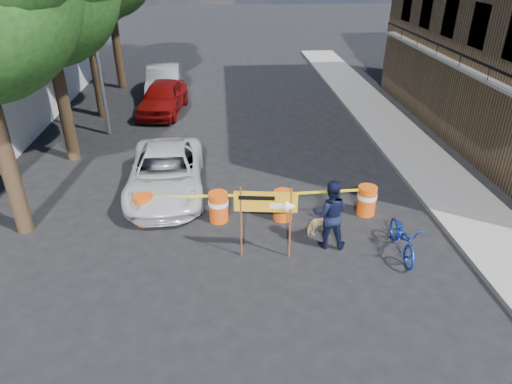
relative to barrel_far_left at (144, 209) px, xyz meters
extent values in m
plane|color=black|center=(3.46, -2.14, -0.47)|extent=(120.00, 120.00, 0.00)
cube|color=gray|center=(9.66, 3.86, -0.40)|extent=(2.40, 40.00, 0.15)
cylinder|color=#332316|center=(-3.34, -0.14, 2.05)|extent=(0.44, 0.44, 5.04)
cylinder|color=#332316|center=(-3.34, 4.86, 1.91)|extent=(0.44, 0.44, 4.76)
sphere|color=#183F12|center=(-4.09, 5.49, 4.80)|extent=(3.50, 3.50, 3.50)
cylinder|color=#332316|center=(-3.34, 9.86, 2.19)|extent=(0.44, 0.44, 5.32)
cylinder|color=#332316|center=(-3.34, 14.86, 1.99)|extent=(0.44, 0.44, 4.93)
cylinder|color=gray|center=(-2.54, 7.36, 3.53)|extent=(0.16, 0.16, 8.00)
cylinder|color=#D3470C|center=(0.00, 0.00, -0.02)|extent=(0.56, 0.56, 0.90)
cylinder|color=white|center=(0.00, 0.00, 0.13)|extent=(0.58, 0.58, 0.14)
cylinder|color=#D3470C|center=(2.13, -0.02, -0.02)|extent=(0.56, 0.56, 0.90)
cylinder|color=white|center=(2.13, -0.02, 0.13)|extent=(0.58, 0.58, 0.14)
cylinder|color=#D3470C|center=(4.00, -0.06, -0.02)|extent=(0.56, 0.56, 0.90)
cylinder|color=white|center=(4.00, -0.06, 0.13)|extent=(0.58, 0.58, 0.14)
cylinder|color=#D3470C|center=(6.52, 0.03, -0.02)|extent=(0.56, 0.56, 0.90)
cylinder|color=white|center=(6.52, 0.03, 0.13)|extent=(0.58, 0.58, 0.14)
cylinder|color=#592D19|center=(2.70, -1.81, 0.53)|extent=(0.05, 0.05, 2.01)
cylinder|color=#592D19|center=(3.92, -1.96, 0.53)|extent=(0.05, 0.05, 2.01)
cube|color=orange|center=(3.31, -1.89, 1.14)|extent=(1.55, 0.22, 0.56)
cube|color=white|center=(3.62, -1.94, 1.04)|extent=(0.44, 0.06, 0.13)
cone|color=white|center=(3.92, -1.98, 1.04)|extent=(0.28, 0.32, 0.29)
cube|color=black|center=(3.09, -1.88, 1.26)|extent=(0.89, 0.12, 0.11)
imported|color=black|center=(5.04, -1.51, 0.49)|extent=(1.05, 0.88, 1.93)
imported|color=#1535AC|center=(6.86, -2.02, 0.49)|extent=(0.72, 1.04, 1.92)
imported|color=tan|center=(4.94, -1.00, -0.15)|extent=(0.84, 0.59, 0.65)
imported|color=silver|center=(0.45, 1.88, 0.23)|extent=(2.52, 5.14, 1.40)
imported|color=maroon|center=(-0.49, 10.16, 0.29)|extent=(2.35, 4.66, 1.52)
imported|color=#B0B2B7|center=(-0.76, 13.08, 0.32)|extent=(1.96, 4.90, 1.58)
camera|label=1|loc=(2.35, -11.50, 6.60)|focal=32.00mm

